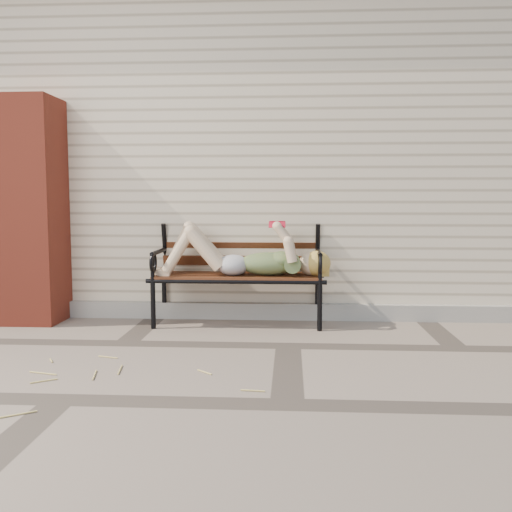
{
  "coord_description": "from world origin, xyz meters",
  "views": [
    {
      "loc": [
        0.01,
        -4.23,
        1.09
      ],
      "look_at": [
        -0.28,
        0.6,
        0.62
      ],
      "focal_mm": 40.0,
      "sensor_mm": 36.0,
      "label": 1
    }
  ],
  "objects": [
    {
      "name": "house_wall",
      "position": [
        0.0,
        3.0,
        1.5
      ],
      "size": [
        8.0,
        4.0,
        3.0
      ],
      "primitive_type": "cube",
      "color": "beige",
      "rests_on": "ground"
    },
    {
      "name": "ground",
      "position": [
        0.0,
        0.0,
        0.0
      ],
      "size": [
        80.0,
        80.0,
        0.0
      ],
      "primitive_type": "plane",
      "color": "#79695D",
      "rests_on": "ground"
    },
    {
      "name": "house_roof",
      "position": [
        0.0,
        3.0,
        3.15
      ],
      "size": [
        8.3,
        4.3,
        0.3
      ],
      "primitive_type": "cube",
      "color": "#4D3D37",
      "rests_on": "house_wall"
    },
    {
      "name": "garden_bench",
      "position": [
        -0.45,
        0.83,
        0.58
      ],
      "size": [
        1.61,
        0.64,
        1.04
      ],
      "color": "black",
      "rests_on": "ground"
    },
    {
      "name": "straw_scatter",
      "position": [
        -1.53,
        -0.91,
        0.01
      ],
      "size": [
        2.98,
        1.59,
        0.01
      ],
      "color": "tan",
      "rests_on": "ground"
    },
    {
      "name": "reading_woman",
      "position": [
        -0.44,
        0.71,
        0.62
      ],
      "size": [
        1.52,
        0.35,
        0.48
      ],
      "color": "#0A334A",
      "rests_on": "ground"
    },
    {
      "name": "foundation_strip",
      "position": [
        0.0,
        0.97,
        0.07
      ],
      "size": [
        8.0,
        0.1,
        0.15
      ],
      "primitive_type": "cube",
      "color": "#A19C92",
      "rests_on": "ground"
    },
    {
      "name": "brick_pillar",
      "position": [
        -2.3,
        0.75,
        1.0
      ],
      "size": [
        0.5,
        0.5,
        2.0
      ],
      "primitive_type": "cube",
      "color": "#993322",
      "rests_on": "ground"
    }
  ]
}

